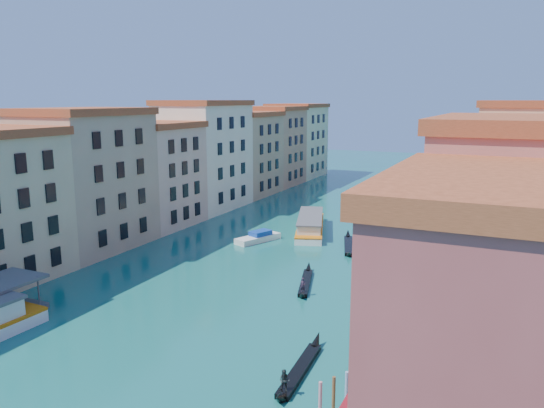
# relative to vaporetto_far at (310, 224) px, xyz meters

# --- Properties ---
(left_bank_palazzos) EXTENTS (12.80, 128.40, 21.00)m
(left_bank_palazzos) POSITION_rel_vaporetto_far_xyz_m (-25.61, 3.07, 8.51)
(left_bank_palazzos) COLOR #C9B78B
(left_bank_palazzos) RESTS_ON ground
(right_bank_palazzos) EXTENTS (12.80, 128.40, 21.00)m
(right_bank_palazzos) POSITION_rel_vaporetto_far_xyz_m (30.39, 3.40, 8.55)
(right_bank_palazzos) COLOR #9A3E3B
(right_bank_palazzos) RESTS_ON ground
(quay) EXTENTS (4.00, 140.00, 1.00)m
(quay) POSITION_rel_vaporetto_far_xyz_m (22.39, 3.40, -0.69)
(quay) COLOR #ACA58B
(quay) RESTS_ON ground
(restaurant_awnings) EXTENTS (3.20, 44.55, 3.12)m
(restaurant_awnings) POSITION_rel_vaporetto_far_xyz_m (22.58, -38.60, 1.79)
(restaurant_awnings) COLOR maroon
(restaurant_awnings) RESTS_ON ground
(mooring_poles_right) EXTENTS (1.44, 54.24, 3.20)m
(mooring_poles_right) POSITION_rel_vaporetto_far_xyz_m (19.49, -32.80, 0.11)
(mooring_poles_right) COLOR brown
(mooring_poles_right) RESTS_ON ground
(vaporetto_far) EXTENTS (9.49, 18.20, 2.65)m
(vaporetto_far) POSITION_rel_vaporetto_far_xyz_m (0.00, 0.00, 0.00)
(vaporetto_far) COLOR white
(vaporetto_far) RESTS_ON ground
(gondola_fore) EXTENTS (4.02, 11.09, 2.26)m
(gondola_fore) POSITION_rel_vaporetto_far_xyz_m (8.41, -23.99, -0.81)
(gondola_fore) COLOR black
(gondola_fore) RESTS_ON ground
(gondola_right) EXTENTS (1.63, 11.43, 2.28)m
(gondola_right) POSITION_rel_vaporetto_far_xyz_m (15.28, -43.30, -0.76)
(gondola_right) COLOR black
(gondola_right) RESTS_ON ground
(gondola_far) EXTENTS (4.66, 12.29, 1.78)m
(gondola_far) POSITION_rel_vaporetto_far_xyz_m (8.32, -6.32, -0.83)
(gondola_far) COLOR black
(gondola_far) RESTS_ON ground
(motorboat_mid) EXTENTS (4.99, 7.85, 1.56)m
(motorboat_mid) POSITION_rel_vaporetto_far_xyz_m (-4.98, -9.03, -0.59)
(motorboat_mid) COLOR silver
(motorboat_mid) RESTS_ON ground
(motorboat_far) EXTENTS (4.10, 6.66, 1.32)m
(motorboat_far) POSITION_rel_vaporetto_far_xyz_m (7.34, 19.42, -0.68)
(motorboat_far) COLOR silver
(motorboat_far) RESTS_ON ground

